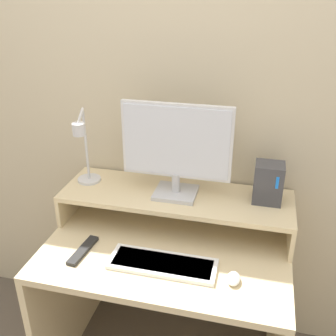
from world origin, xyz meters
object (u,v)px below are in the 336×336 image
(monitor, at_px, (175,148))
(mouse, at_px, (233,279))
(remote_control, at_px, (83,250))
(desk_lamp, at_px, (85,153))
(router_dock, at_px, (268,183))
(keyboard, at_px, (162,264))

(monitor, relative_size, mouse, 6.25)
(monitor, xyz_separation_m, remote_control, (-0.32, -0.30, -0.38))
(desk_lamp, relative_size, mouse, 4.76)
(router_dock, xyz_separation_m, remote_control, (-0.72, -0.34, -0.24))
(desk_lamp, distance_m, keyboard, 0.59)
(router_dock, xyz_separation_m, keyboard, (-0.38, -0.34, -0.24))
(monitor, distance_m, desk_lamp, 0.41)
(keyboard, bearing_deg, monitor, 94.03)
(monitor, bearing_deg, mouse, -47.21)
(mouse, xyz_separation_m, remote_control, (-0.63, 0.03, -0.01))
(desk_lamp, bearing_deg, mouse, -21.98)
(router_dock, bearing_deg, mouse, -104.76)
(router_dock, distance_m, keyboard, 0.56)
(monitor, distance_m, router_dock, 0.42)
(keyboard, xyz_separation_m, mouse, (0.28, -0.03, 0.01))
(router_dock, bearing_deg, keyboard, -138.05)
(remote_control, bearing_deg, mouse, -2.83)
(keyboard, height_order, mouse, mouse)
(monitor, relative_size, desk_lamp, 1.31)
(desk_lamp, bearing_deg, keyboard, -31.50)
(monitor, height_order, remote_control, monitor)
(monitor, xyz_separation_m, mouse, (0.30, -0.33, -0.37))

